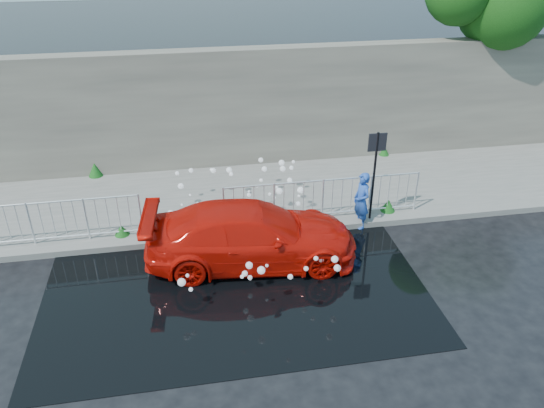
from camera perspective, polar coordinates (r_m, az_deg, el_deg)
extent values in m
plane|color=black|center=(10.67, -6.03, -12.62)|extent=(90.00, 90.00, 0.00)
cube|color=#63635E|center=(14.76, -7.63, 0.47)|extent=(30.00, 4.00, 0.15)
cube|color=#63635E|center=(13.03, -7.13, -3.65)|extent=(30.00, 0.25, 0.16)
cube|color=#554F48|center=(16.05, -8.51, 9.93)|extent=(30.00, 0.60, 3.50)
cube|color=black|center=(11.46, -3.93, -9.07)|extent=(8.00, 5.00, 0.01)
cylinder|color=black|center=(13.31, 10.86, 2.56)|extent=(0.06, 0.06, 2.50)
cube|color=black|center=(12.91, 11.27, 6.54)|extent=(0.45, 0.04, 0.45)
cylinder|color=#332114|center=(19.73, 22.48, 13.52)|extent=(0.36, 0.36, 5.00)
sphere|color=#10370D|center=(18.42, 23.65, 19.09)|extent=(2.75, 2.75, 2.75)
cylinder|color=silver|center=(13.07, -13.96, -1.08)|extent=(0.05, 0.05, 1.10)
cylinder|color=silver|center=(13.29, -24.99, 0.00)|extent=(5.00, 0.04, 0.04)
cylinder|color=silver|center=(13.74, -24.17, -3.47)|extent=(5.00, 0.04, 0.04)
cylinder|color=silver|center=(13.03, -5.20, -0.34)|extent=(0.05, 0.05, 1.10)
cylinder|color=silver|center=(14.24, 15.24, 1.38)|extent=(0.05, 0.05, 1.10)
cylinder|color=silver|center=(13.18, 5.58, 2.55)|extent=(5.00, 0.04, 0.04)
cylinder|color=silver|center=(13.63, 5.39, -1.03)|extent=(5.00, 0.04, 0.04)
cone|color=#134A17|center=(13.37, -15.87, -2.71)|extent=(0.36, 0.36, 0.26)
cone|color=#134A17|center=(13.31, -2.16, -1.24)|extent=(0.44, 0.44, 0.43)
cone|color=#134A17|center=(14.19, 12.39, -0.12)|extent=(0.38, 0.38, 0.33)
cone|color=#134A17|center=(16.56, -18.50, 3.54)|extent=(0.42, 0.42, 0.41)
cone|color=#134A17|center=(17.53, 11.97, 5.64)|extent=(0.34, 0.34, 0.29)
sphere|color=white|center=(13.38, -5.82, -0.10)|extent=(0.13, 0.13, 0.13)
sphere|color=white|center=(13.45, -9.68, -0.07)|extent=(0.06, 0.06, 0.06)
sphere|color=white|center=(13.64, 0.29, 0.69)|extent=(0.07, 0.07, 0.07)
sphere|color=white|center=(13.74, 2.90, 0.87)|extent=(0.07, 0.07, 0.07)
sphere|color=white|center=(14.17, -10.16, 3.27)|extent=(0.11, 0.11, 0.11)
sphere|color=white|center=(12.93, -3.48, -1.71)|extent=(0.11, 0.11, 0.11)
sphere|color=white|center=(13.14, -4.53, -2.42)|extent=(0.07, 0.07, 0.07)
sphere|color=white|center=(14.34, -4.64, 3.67)|extent=(0.16, 0.16, 0.16)
sphere|color=white|center=(13.08, 1.73, -2.65)|extent=(0.11, 0.11, 0.11)
sphere|color=white|center=(13.06, -8.84, -1.76)|extent=(0.08, 0.08, 0.08)
sphere|color=white|center=(13.14, -0.68, -1.50)|extent=(0.14, 0.14, 0.14)
sphere|color=white|center=(14.16, -1.19, 2.57)|extent=(0.10, 0.10, 0.10)
sphere|color=white|center=(13.42, 2.83, 0.03)|extent=(0.12, 0.12, 0.12)
sphere|color=white|center=(13.74, 0.78, 1.42)|extent=(0.17, 0.17, 0.17)
sphere|color=white|center=(13.02, -7.21, -3.12)|extent=(0.09, 0.09, 0.09)
sphere|color=white|center=(13.63, -8.82, 0.96)|extent=(0.06, 0.06, 0.06)
sphere|color=white|center=(13.54, -2.50, 1.35)|extent=(0.06, 0.06, 0.06)
sphere|color=white|center=(13.67, 3.09, 1.52)|extent=(0.17, 0.17, 0.17)
sphere|color=white|center=(13.28, -7.96, -0.08)|extent=(0.14, 0.14, 0.14)
sphere|color=white|center=(13.29, -6.57, 0.22)|extent=(0.12, 0.12, 0.12)
sphere|color=white|center=(12.97, -5.25, -2.92)|extent=(0.15, 0.15, 0.15)
sphere|color=white|center=(14.19, -4.42, 3.22)|extent=(0.11, 0.11, 0.11)
sphere|color=white|center=(14.39, -8.71, 3.59)|extent=(0.13, 0.13, 0.13)
sphere|color=white|center=(13.65, -2.50, 0.99)|extent=(0.11, 0.11, 0.11)
sphere|color=white|center=(14.05, -9.79, 1.90)|extent=(0.16, 0.16, 0.16)
sphere|color=white|center=(13.34, -3.81, -0.63)|extent=(0.07, 0.07, 0.07)
sphere|color=white|center=(14.49, -6.55, 3.69)|extent=(0.09, 0.09, 0.09)
sphere|color=white|center=(14.02, 1.92, 2.55)|extent=(0.15, 0.15, 0.15)
sphere|color=white|center=(13.23, -2.02, -1.35)|extent=(0.09, 0.09, 0.09)
sphere|color=white|center=(13.82, -1.60, 1.90)|extent=(0.06, 0.06, 0.06)
sphere|color=white|center=(13.10, -10.65, -2.42)|extent=(0.12, 0.12, 0.12)
sphere|color=white|center=(12.99, -5.95, -3.19)|extent=(0.17, 0.17, 0.17)
sphere|color=white|center=(12.95, -5.59, -2.12)|extent=(0.16, 0.16, 0.16)
sphere|color=white|center=(13.92, 3.02, 1.52)|extent=(0.12, 0.12, 0.12)
sphere|color=white|center=(12.85, -6.99, -3.42)|extent=(0.15, 0.15, 0.15)
sphere|color=white|center=(14.25, 1.16, 3.82)|extent=(0.16, 0.16, 0.16)
sphere|color=white|center=(14.51, 1.03, 4.46)|extent=(0.16, 0.16, 0.16)
sphere|color=white|center=(14.45, -6.33, 3.59)|extent=(0.14, 0.14, 0.14)
sphere|color=white|center=(13.06, -4.54, -1.20)|extent=(0.06, 0.06, 0.06)
sphere|color=white|center=(13.21, -0.21, -1.59)|extent=(0.08, 0.08, 0.08)
sphere|color=white|center=(13.78, 0.52, 1.80)|extent=(0.07, 0.07, 0.07)
sphere|color=white|center=(13.16, -10.87, -1.01)|extent=(0.17, 0.17, 0.17)
sphere|color=white|center=(14.79, -1.21, 4.76)|extent=(0.14, 0.14, 0.14)
sphere|color=white|center=(14.48, 2.10, 3.92)|extent=(0.12, 0.12, 0.12)
sphere|color=white|center=(14.84, 2.31, 4.56)|extent=(0.10, 0.10, 0.10)
sphere|color=white|center=(14.44, -0.83, 3.79)|extent=(0.15, 0.15, 0.15)
sphere|color=white|center=(13.60, -0.26, 1.08)|extent=(0.08, 0.08, 0.08)
sphere|color=white|center=(13.32, -3.23, -0.08)|extent=(0.14, 0.14, 0.14)
sphere|color=white|center=(10.91, -2.48, -6.61)|extent=(0.15, 0.15, 0.15)
sphere|color=white|center=(10.59, -9.71, -8.29)|extent=(0.17, 0.17, 0.17)
sphere|color=white|center=(10.17, -3.24, -7.81)|extent=(0.08, 0.08, 0.08)
sphere|color=white|center=(11.07, 3.69, -6.95)|extent=(0.10, 0.10, 0.10)
sphere|color=white|center=(10.94, 7.04, -6.85)|extent=(0.15, 0.15, 0.15)
sphere|color=white|center=(11.03, -2.94, -7.48)|extent=(0.12, 0.12, 0.12)
sphere|color=white|center=(11.31, -0.56, -6.65)|extent=(0.07, 0.07, 0.07)
sphere|color=white|center=(11.54, 5.31, -5.97)|extent=(0.12, 0.12, 0.12)
sphere|color=white|center=(11.33, -2.39, -7.92)|extent=(0.11, 0.11, 0.11)
sphere|color=white|center=(10.96, 4.75, -5.85)|extent=(0.10, 0.10, 0.10)
sphere|color=white|center=(9.98, 1.98, -7.83)|extent=(0.10, 0.10, 0.10)
sphere|color=white|center=(10.59, 6.77, -5.92)|extent=(0.14, 0.14, 0.14)
sphere|color=white|center=(10.41, -1.17, -7.14)|extent=(0.16, 0.16, 0.16)
sphere|color=white|center=(10.66, -9.09, -7.60)|extent=(0.07, 0.07, 0.07)
sphere|color=white|center=(10.62, -8.73, -9.07)|extent=(0.09, 0.09, 0.09)
imported|color=red|center=(11.93, -2.24, -3.32)|extent=(4.89, 2.33, 1.38)
imported|color=blue|center=(13.36, 9.61, 0.34)|extent=(0.47, 0.61, 1.49)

